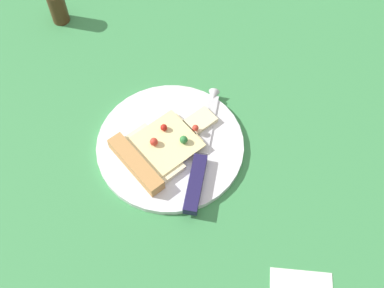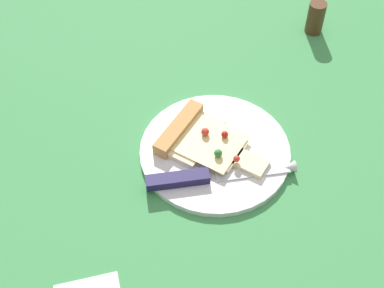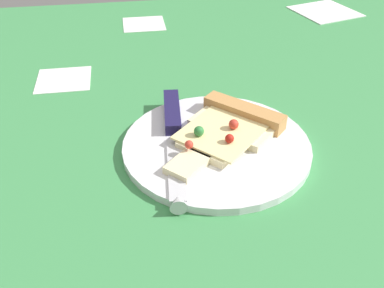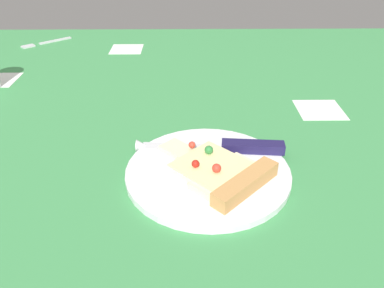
% 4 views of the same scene
% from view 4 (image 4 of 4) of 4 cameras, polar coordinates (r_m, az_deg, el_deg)
% --- Properties ---
extents(ground_plane, '(1.47, 1.47, 0.03)m').
position_cam_4_polar(ground_plane, '(0.66, -6.02, -0.84)').
color(ground_plane, '#3D8C4C').
rests_on(ground_plane, ground).
extents(plate, '(0.25, 0.25, 0.01)m').
position_cam_4_polar(plate, '(0.57, 2.42, -4.29)').
color(plate, silver).
rests_on(plate, ground_plane).
extents(pizza_slice, '(0.18, 0.18, 0.03)m').
position_cam_4_polar(pizza_slice, '(0.55, 4.45, -4.25)').
color(pizza_slice, beige).
rests_on(pizza_slice, plate).
extents(knife, '(0.24, 0.04, 0.02)m').
position_cam_4_polar(knife, '(0.61, 4.93, -0.42)').
color(knife, silver).
rests_on(knife, plate).
extents(fork, '(0.13, 0.11, 0.01)m').
position_cam_4_polar(fork, '(1.25, -21.56, 14.19)').
color(fork, silver).
rests_on(fork, ground_plane).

